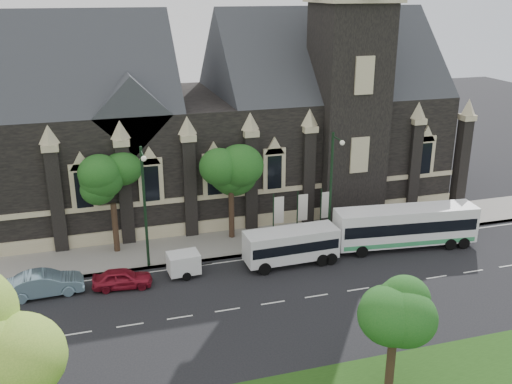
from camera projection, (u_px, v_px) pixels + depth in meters
name	position (u px, v px, depth m)	size (l,w,h in m)	color
ground	(227.00, 310.00, 36.03)	(160.00, 160.00, 0.00)	black
sidewalk	(198.00, 247.00, 44.58)	(80.00, 5.00, 0.15)	gray
museum	(230.00, 116.00, 51.62)	(40.00, 17.70, 29.90)	black
tree_park_east	(397.00, 305.00, 27.75)	(3.40, 3.40, 6.28)	black
tree_walk_right	(233.00, 168.00, 44.61)	(4.08, 4.08, 7.80)	black
tree_walk_left	(114.00, 180.00, 42.19)	(3.91, 3.91, 7.64)	black
street_lamp_near	(332.00, 183.00, 43.43)	(0.36, 1.88, 9.00)	black
street_lamp_mid	(145.00, 202.00, 39.63)	(0.36, 1.88, 9.00)	black
banner_flag_left	(277.00, 213.00, 45.06)	(0.90, 0.10, 4.00)	black
banner_flag_center	(301.00, 210.00, 45.60)	(0.90, 0.10, 4.00)	black
banner_flag_right	(324.00, 208.00, 46.14)	(0.90, 0.10, 4.00)	black
tour_coach	(406.00, 226.00, 44.22)	(11.17, 3.56, 3.20)	white
shuttle_bus	(291.00, 244.00, 41.60)	(6.84, 2.56, 2.62)	silver
box_trailer	(184.00, 263.00, 40.07)	(3.16, 1.86, 1.67)	silver
sedan	(45.00, 284.00, 37.58)	(1.71, 4.89, 1.61)	#789BAE
car_far_red	(122.00, 278.00, 38.55)	(1.58, 3.93, 1.34)	maroon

